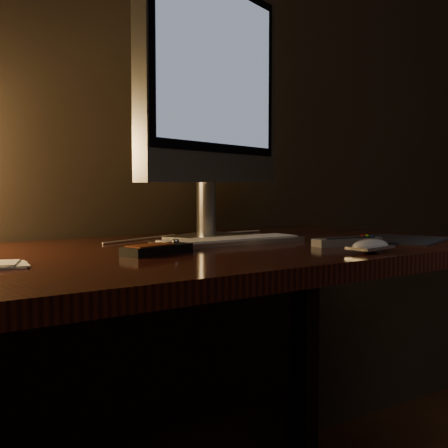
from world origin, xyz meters
TOP-DOWN VIEW (x-y plane):
  - desk at (0.00, 1.93)m, footprint 1.60×0.75m
  - monitor at (0.24, 2.00)m, footprint 0.59×0.29m
  - keyboard at (0.20, 1.88)m, footprint 0.39×0.12m
  - mousepad at (0.61, 1.69)m, footprint 0.30×0.27m
  - mouse at (0.33, 1.56)m, footprint 0.11×0.07m
  - media_remote at (-0.04, 1.80)m, footprint 0.16×0.09m
  - tv_remote at (0.40, 1.68)m, footprint 0.18×0.08m
  - cable at (0.21, 2.08)m, footprint 0.53×0.08m

SIDE VIEW (x-z plane):
  - desk at x=0.00m, z-range 0.25..1.00m
  - mousepad at x=0.61m, z-range 0.75..0.75m
  - cable at x=0.21m, z-range 0.75..0.75m
  - keyboard at x=0.20m, z-range 0.75..0.76m
  - tv_remote at x=0.40m, z-range 0.75..0.77m
  - mouse at x=0.33m, z-range 0.75..0.77m
  - media_remote at x=-0.04m, z-range 0.75..0.77m
  - monitor at x=0.24m, z-range 0.81..1.47m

